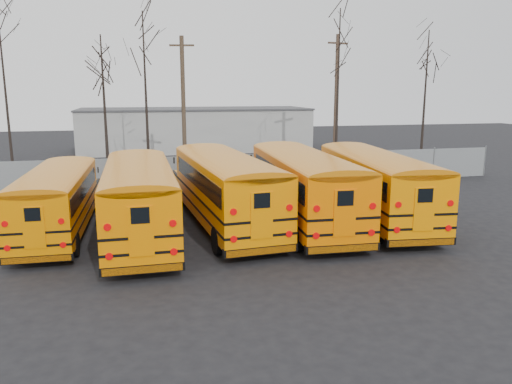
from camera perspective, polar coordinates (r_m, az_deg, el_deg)
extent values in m
plane|color=black|center=(19.24, -2.40, -6.34)|extent=(120.00, 120.00, 0.00)
cube|color=gray|center=(30.58, -6.59, 2.28)|extent=(40.00, 0.04, 2.00)
cube|color=#B2B2AD|center=(50.43, -6.96, 7.09)|extent=(22.00, 8.00, 4.00)
cylinder|color=black|center=(19.60, -25.98, -5.82)|extent=(0.27, 0.91, 0.91)
cylinder|color=black|center=(19.19, -20.01, -5.69)|extent=(0.27, 0.91, 0.91)
cylinder|color=black|center=(26.83, -22.14, -1.02)|extent=(0.27, 0.91, 0.91)
cylinder|color=black|center=(26.52, -17.78, -0.85)|extent=(0.27, 0.91, 0.91)
cube|color=orange|center=(21.92, -21.81, -0.82)|extent=(2.45, 8.49, 2.13)
cube|color=orange|center=(26.87, -19.94, 0.15)|extent=(2.08, 1.59, 0.91)
cube|color=black|center=(21.65, -21.99, 0.31)|extent=(2.47, 7.59, 0.64)
cube|color=black|center=(22.80, -21.36, -2.03)|extent=(2.51, 10.05, 0.08)
cube|color=black|center=(22.71, -21.45, -0.92)|extent=(2.51, 10.05, 0.08)
cube|color=black|center=(18.28, -23.71, -6.98)|extent=(2.33, 0.25, 0.25)
cube|color=black|center=(27.68, -19.67, -0.57)|extent=(2.18, 0.23, 0.24)
cube|color=orange|center=(17.89, -24.06, -3.77)|extent=(0.68, 0.05, 1.41)
cylinder|color=#B20505|center=(18.25, -26.56, -5.77)|extent=(0.20, 0.04, 0.20)
cylinder|color=#B20505|center=(17.88, -21.19, -5.66)|extent=(0.20, 0.04, 0.20)
cylinder|color=#B20505|center=(18.04, -26.79, -3.29)|extent=(0.20, 0.04, 0.20)
cylinder|color=#B20505|center=(17.67, -21.38, -3.13)|extent=(0.20, 0.04, 0.20)
cylinder|color=black|center=(17.40, -16.74, -7.04)|extent=(0.30, 1.03, 1.02)
cylinder|color=black|center=(17.41, -9.08, -6.67)|extent=(0.30, 1.03, 1.02)
cylinder|color=black|center=(25.69, -15.79, -0.99)|extent=(0.30, 1.03, 1.02)
cylinder|color=black|center=(25.69, -10.64, -0.75)|extent=(0.30, 1.03, 1.02)
cube|color=orange|center=(20.26, -13.21, -0.70)|extent=(2.65, 9.53, 2.40)
cube|color=orange|center=(25.91, -13.28, 0.40)|extent=(2.32, 1.76, 1.02)
cube|color=black|center=(19.96, -13.28, 0.68)|extent=(2.68, 8.51, 0.72)
cube|color=black|center=(21.28, -13.15, -2.16)|extent=(2.69, 11.29, 0.09)
cube|color=black|center=(21.16, -13.21, -0.82)|extent=(2.69, 11.29, 0.09)
cube|color=black|center=(16.13, -12.82, -8.52)|extent=(2.62, 0.25, 0.29)
cube|color=black|center=(26.83, -13.24, -0.45)|extent=(2.46, 0.23, 0.27)
cube|color=orange|center=(15.64, -13.02, -4.43)|extent=(0.77, 0.05, 1.59)
cylinder|color=#B20505|center=(15.87, -16.43, -7.09)|extent=(0.23, 0.04, 0.22)
cylinder|color=#B20505|center=(15.87, -9.37, -6.75)|extent=(0.23, 0.04, 0.22)
cylinder|color=#B20505|center=(15.61, -16.62, -3.88)|extent=(0.23, 0.04, 0.22)
cylinder|color=#B20505|center=(15.61, -9.48, -3.54)|extent=(0.23, 0.04, 0.22)
cylinder|color=black|center=(18.32, -4.37, -5.57)|extent=(0.38, 1.07, 1.05)
cylinder|color=black|center=(18.99, 2.65, -4.92)|extent=(0.38, 1.07, 1.05)
cylinder|color=black|center=(26.75, -8.85, -0.16)|extent=(0.38, 1.07, 1.05)
cylinder|color=black|center=(27.21, -3.90, 0.15)|extent=(0.38, 1.07, 1.05)
cube|color=orange|center=(21.52, -3.50, 0.44)|extent=(3.46, 9.99, 2.48)
cube|color=orange|center=(27.21, -6.54, 1.23)|extent=(2.51, 1.99, 1.05)
cube|color=black|center=(21.22, -3.37, 1.80)|extent=(3.41, 8.94, 0.74)
cube|color=black|center=(22.53, -4.04, -1.04)|extent=(3.65, 11.79, 0.09)
cube|color=black|center=(22.42, -4.06, 0.27)|extent=(3.65, 11.79, 0.09)
cube|color=black|center=(17.40, 0.54, -6.66)|extent=(2.71, 0.46, 0.29)
cube|color=black|center=(28.13, -6.85, 0.36)|extent=(2.54, 0.43, 0.27)
cube|color=orange|center=(16.93, 0.67, -2.72)|extent=(0.79, 0.11, 1.63)
cylinder|color=#B20505|center=(16.84, -2.56, -5.41)|extent=(0.23, 0.06, 0.23)
cylinder|color=#B20505|center=(17.46, 3.81, -4.81)|extent=(0.23, 0.06, 0.23)
cylinder|color=#B20505|center=(16.59, -2.59, -2.28)|extent=(0.23, 0.06, 0.23)
cylinder|color=#B20505|center=(17.21, 3.85, -1.79)|extent=(0.23, 0.06, 0.23)
cylinder|color=black|center=(18.76, 4.89, -5.14)|extent=(0.34, 1.08, 1.07)
cylinder|color=black|center=(19.54, 11.73, -4.67)|extent=(0.34, 1.08, 1.07)
cylinder|color=black|center=(27.23, -0.21, 0.20)|extent=(0.34, 1.08, 1.07)
cylinder|color=black|center=(27.77, 4.68, 0.39)|extent=(0.34, 1.08, 1.07)
cube|color=#FF6F00|center=(22.02, 5.52, 0.72)|extent=(3.03, 10.01, 2.51)
cube|color=#FF6F00|center=(27.73, 2.09, 1.52)|extent=(2.46, 1.90, 1.07)
cube|color=black|center=(21.72, 5.71, 2.07)|extent=(3.03, 8.94, 0.75)
cube|color=black|center=(23.03, 4.85, -0.74)|extent=(3.13, 11.84, 0.10)
cube|color=black|center=(22.92, 4.87, 0.56)|extent=(3.13, 11.84, 0.10)
cube|color=black|center=(17.89, 9.83, -6.30)|extent=(2.74, 0.34, 0.30)
cube|color=black|center=(28.66, 1.70, 0.66)|extent=(2.56, 0.31, 0.28)
cube|color=#FF6F00|center=(17.43, 10.11, -2.41)|extent=(0.80, 0.07, 1.65)
cylinder|color=#B20505|center=(17.29, 6.89, -4.99)|extent=(0.24, 0.05, 0.23)
cylinder|color=#B20505|center=(18.00, 13.06, -4.55)|extent=(0.24, 0.05, 0.23)
cylinder|color=#B20505|center=(17.04, 6.97, -1.90)|extent=(0.24, 0.05, 0.23)
cylinder|color=#B20505|center=(17.76, 13.21, -1.57)|extent=(0.24, 0.05, 0.23)
cylinder|color=black|center=(20.04, 13.61, -4.39)|extent=(0.39, 1.06, 1.04)
cylinder|color=black|center=(20.97, 19.62, -4.03)|extent=(0.39, 1.06, 1.04)
cylinder|color=black|center=(28.10, 7.35, 0.43)|extent=(0.39, 1.06, 1.04)
cylinder|color=black|center=(28.77, 11.87, 0.54)|extent=(0.39, 1.06, 1.04)
cube|color=#FF8700|center=(23.23, 13.53, 0.90)|extent=(3.54, 9.84, 2.43)
cube|color=#FF8700|center=(28.66, 9.47, 1.64)|extent=(2.49, 1.98, 1.04)
cube|color=black|center=(22.95, 13.78, 2.13)|extent=(3.47, 8.81, 0.72)
cube|color=black|center=(24.19, 12.72, -0.46)|extent=(3.74, 11.61, 0.09)
cube|color=black|center=(24.08, 12.77, 0.74)|extent=(3.74, 11.61, 0.09)
cube|color=black|center=(19.32, 18.28, -5.41)|extent=(2.66, 0.49, 0.29)
cube|color=black|center=(29.54, 8.97, 0.83)|extent=(2.49, 0.45, 0.27)
cube|color=#FF8700|center=(18.91, 18.67, -1.91)|extent=(0.78, 0.12, 1.60)
cylinder|color=#B20505|center=(18.67, 15.81, -4.20)|extent=(0.23, 0.06, 0.23)
cylinder|color=#B20505|center=(19.52, 21.15, -3.87)|extent=(0.23, 0.06, 0.23)
cylinder|color=#B20505|center=(18.45, 15.97, -1.41)|extent=(0.23, 0.06, 0.23)
cylinder|color=#B20505|center=(19.30, 21.35, -1.20)|extent=(0.23, 0.06, 0.23)
cylinder|color=#443526|center=(35.72, -8.29, 9.64)|extent=(0.30, 0.30, 9.52)
cube|color=#443526|center=(35.82, -8.49, 16.25)|extent=(1.69, 0.45, 0.13)
cylinder|color=#453327|center=(40.18, 9.14, 10.23)|extent=(0.31, 0.31, 10.08)
cube|color=#453327|center=(40.31, 9.35, 16.44)|extent=(1.77, 0.57, 0.13)
cone|color=black|center=(33.65, -26.74, 10.43)|extent=(0.26, 0.26, 11.87)
cone|color=black|center=(33.90, -16.90, 8.99)|extent=(0.26, 0.26, 9.32)
cone|color=black|center=(35.95, -12.48, 10.77)|extent=(0.26, 0.26, 11.11)
cone|color=black|center=(35.89, 9.32, 11.06)|extent=(0.26, 0.26, 11.32)
cone|color=black|center=(41.56, 18.72, 10.00)|extent=(0.26, 0.26, 10.35)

